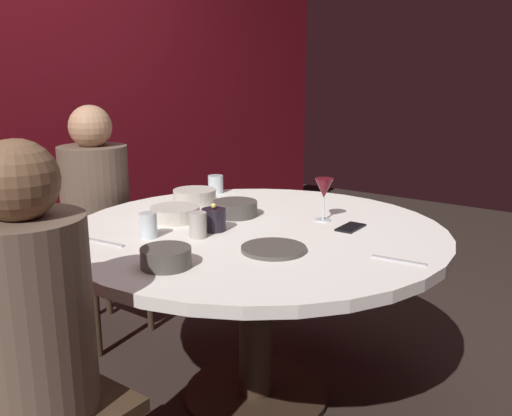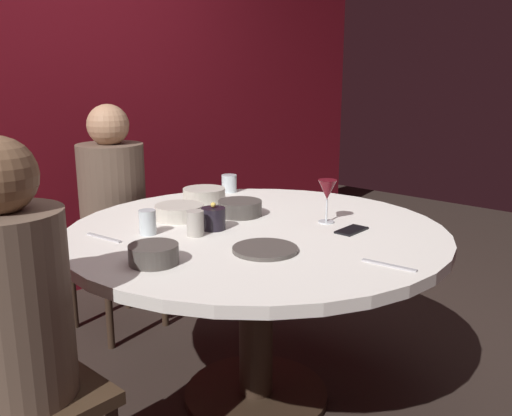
% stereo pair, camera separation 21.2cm
% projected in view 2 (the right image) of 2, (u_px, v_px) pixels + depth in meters
% --- Properties ---
extents(ground_plane, '(8.00, 8.00, 0.00)m').
position_uv_depth(ground_plane, '(256.00, 397.00, 2.32)').
color(ground_plane, '#2D231E').
extents(back_wall, '(6.00, 0.10, 2.60)m').
position_uv_depth(back_wall, '(38.00, 78.00, 3.09)').
color(back_wall, maroon).
rests_on(back_wall, ground).
extents(dining_table, '(1.48, 1.48, 0.74)m').
position_uv_depth(dining_table, '(256.00, 260.00, 2.17)').
color(dining_table, white).
rests_on(dining_table, ground).
extents(seated_diner_left, '(0.40, 0.40, 1.18)m').
position_uv_depth(seated_diner_left, '(12.00, 307.00, 1.45)').
color(seated_diner_left, '#3F2D1E').
rests_on(seated_diner_left, ground).
extents(seated_diner_back, '(0.40, 0.40, 1.18)m').
position_uv_depth(seated_diner_back, '(112.00, 194.00, 2.79)').
color(seated_diner_back, '#3F2D1E').
rests_on(seated_diner_back, ground).
extents(candle_holder, '(0.09, 0.09, 0.11)m').
position_uv_depth(candle_holder, '(213.00, 218.00, 2.11)').
color(candle_holder, black).
rests_on(candle_holder, dining_table).
extents(wine_glass, '(0.08, 0.08, 0.18)m').
position_uv_depth(wine_glass, '(327.00, 192.00, 2.19)').
color(wine_glass, silver).
rests_on(wine_glass, dining_table).
extents(dinner_plate, '(0.22, 0.22, 0.01)m').
position_uv_depth(dinner_plate, '(265.00, 249.00, 1.86)').
color(dinner_plate, '#4C4742').
rests_on(dinner_plate, dining_table).
extents(cell_phone, '(0.14, 0.07, 0.01)m').
position_uv_depth(cell_phone, '(352.00, 230.00, 2.10)').
color(cell_phone, black).
rests_on(cell_phone, dining_table).
extents(bowl_serving_large, '(0.16, 0.16, 0.06)m').
position_uv_depth(bowl_serving_large, '(154.00, 254.00, 1.74)').
color(bowl_serving_large, '#4C4742').
rests_on(bowl_serving_large, dining_table).
extents(bowl_salad_center, '(0.19, 0.19, 0.06)m').
position_uv_depth(bowl_salad_center, '(240.00, 208.00, 2.32)').
color(bowl_salad_center, '#4C4742').
rests_on(bowl_salad_center, dining_table).
extents(bowl_small_white, '(0.20, 0.20, 0.06)m').
position_uv_depth(bowl_small_white, '(179.00, 212.00, 2.27)').
color(bowl_small_white, beige).
rests_on(bowl_small_white, dining_table).
extents(bowl_sauce_side, '(0.19, 0.19, 0.07)m').
position_uv_depth(bowl_sauce_side, '(204.00, 196.00, 2.53)').
color(bowl_sauce_side, beige).
rests_on(bowl_sauce_side, dining_table).
extents(cup_near_candle, '(0.08, 0.08, 0.09)m').
position_uv_depth(cup_near_candle, '(229.00, 183.00, 2.77)').
color(cup_near_candle, silver).
rests_on(cup_near_candle, dining_table).
extents(cup_by_left_diner, '(0.06, 0.06, 0.10)m').
position_uv_depth(cup_by_left_diner, '(195.00, 223.00, 2.03)').
color(cup_by_left_diner, '#B2ADA3').
rests_on(cup_by_left_diner, dining_table).
extents(cup_by_right_diner, '(0.06, 0.06, 0.09)m').
position_uv_depth(cup_by_right_diner, '(148.00, 222.00, 2.05)').
color(cup_by_right_diner, silver).
rests_on(cup_by_right_diner, dining_table).
extents(fork_near_plate, '(0.03, 0.18, 0.01)m').
position_uv_depth(fork_near_plate, '(389.00, 265.00, 1.72)').
color(fork_near_plate, '#B7B7BC').
rests_on(fork_near_plate, dining_table).
extents(knife_near_plate, '(0.04, 0.18, 0.01)m').
position_uv_depth(knife_near_plate, '(104.00, 238.00, 2.00)').
color(knife_near_plate, '#B7B7BC').
rests_on(knife_near_plate, dining_table).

